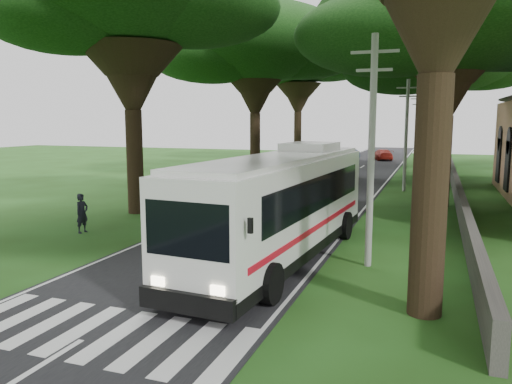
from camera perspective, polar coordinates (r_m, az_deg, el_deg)
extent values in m
plane|color=#204112|center=(14.71, -13.02, -12.43)|extent=(140.00, 140.00, 0.00)
cube|color=black|center=(37.63, 8.05, 0.33)|extent=(8.00, 120.00, 0.04)
cube|color=silver|center=(13.21, -17.89, -15.08)|extent=(8.00, 3.00, 0.01)
cube|color=#383533|center=(35.81, 21.96, 0.36)|extent=(0.35, 50.00, 1.20)
cylinder|color=gray|center=(17.66, 13.05, 4.33)|extent=(0.24, 0.24, 8.00)
cube|color=gray|center=(17.77, 13.42, 15.33)|extent=(1.60, 0.10, 0.10)
cube|color=gray|center=(17.70, 13.35, 13.41)|extent=(1.20, 0.10, 0.10)
cylinder|color=gray|center=(37.57, 16.78, 6.16)|extent=(0.24, 0.24, 8.00)
cube|color=gray|center=(37.62, 16.99, 11.34)|extent=(1.60, 0.10, 0.10)
cube|color=gray|center=(37.59, 16.96, 10.42)|extent=(1.20, 0.10, 0.10)
cylinder|color=gray|center=(57.55, 17.92, 6.71)|extent=(0.24, 0.24, 8.00)
cube|color=gray|center=(57.58, 18.07, 10.09)|extent=(1.60, 0.10, 0.10)
cube|color=gray|center=(57.56, 18.05, 9.50)|extent=(1.20, 0.10, 0.10)
cylinder|color=black|center=(28.30, -13.67, 3.34)|extent=(0.90, 0.90, 5.67)
cone|color=black|center=(28.31, -14.00, 12.94)|extent=(3.20, 3.20, 3.80)
cylinder|color=black|center=(44.22, -0.11, 5.29)|extent=(0.90, 0.90, 5.73)
cone|color=black|center=(44.23, -0.11, 11.47)|extent=(3.20, 3.20, 3.80)
ellipsoid|color=black|center=(44.65, -0.11, 16.73)|extent=(15.87, 15.87, 6.67)
cylinder|color=black|center=(61.67, 4.78, 6.28)|extent=(0.90, 0.90, 6.12)
cone|color=black|center=(61.70, 4.83, 10.89)|extent=(3.20, 3.20, 3.80)
ellipsoid|color=black|center=(62.09, 4.88, 15.11)|extent=(14.42, 14.42, 6.06)
cylinder|color=black|center=(13.64, 19.24, -0.65)|extent=(0.90, 0.90, 6.28)
cylinder|color=black|center=(31.59, 20.59, 3.29)|extent=(0.90, 0.90, 5.40)
cone|color=black|center=(31.57, 21.02, 11.63)|extent=(3.20, 3.20, 3.80)
ellipsoid|color=black|center=(32.04, 21.38, 18.23)|extent=(15.51, 15.51, 6.51)
cylinder|color=black|center=(49.56, 19.82, 4.89)|extent=(0.90, 0.90, 5.33)
cone|color=black|center=(49.54, 20.09, 10.17)|extent=(3.20, 3.20, 3.80)
ellipsoid|color=black|center=(49.82, 20.30, 14.32)|extent=(15.44, 15.44, 6.49)
cylinder|color=black|center=(67.53, 20.77, 6.08)|extent=(0.90, 0.90, 6.42)
cone|color=black|center=(67.58, 20.99, 10.41)|extent=(3.20, 3.20, 3.80)
ellipsoid|color=black|center=(67.99, 21.21, 14.57)|extent=(15.90, 15.90, 6.68)
cube|color=white|center=(18.26, 2.96, -1.37)|extent=(3.67, 13.23, 3.21)
cube|color=black|center=(18.49, 3.34, 0.20)|extent=(3.55, 10.84, 1.20)
cube|color=black|center=(18.58, 2.93, -6.09)|extent=(3.71, 13.27, 0.38)
cube|color=red|center=(18.39, 2.94, -3.62)|extent=(3.62, 11.93, 0.20)
cube|color=white|center=(18.05, 3.00, 3.87)|extent=(3.40, 12.56, 0.20)
cylinder|color=black|center=(15.39, -7.85, -9.00)|extent=(0.47, 1.22, 1.20)
cylinder|color=black|center=(14.20, 1.68, -10.42)|extent=(0.47, 1.22, 1.20)
cylinder|color=black|center=(22.81, 3.49, -3.26)|extent=(0.47, 1.22, 1.20)
cylinder|color=black|center=(22.02, 10.15, -3.79)|extent=(0.47, 1.22, 1.20)
imported|color=#AEAFB3|center=(49.49, 9.61, 3.04)|extent=(1.98, 4.31, 1.43)
imported|color=navy|center=(64.92, 10.48, 4.21)|extent=(2.56, 4.47, 1.39)
imported|color=maroon|center=(66.28, 14.22, 4.17)|extent=(3.41, 5.14, 1.38)
imported|color=black|center=(24.18, -19.26, -2.30)|extent=(0.52, 0.71, 1.82)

